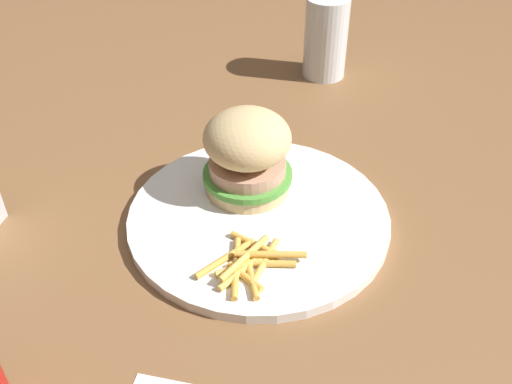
# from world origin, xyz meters

# --- Properties ---
(ground_plane) EXTENTS (1.60, 1.60, 0.00)m
(ground_plane) POSITION_xyz_m (0.00, 0.00, 0.00)
(ground_plane) COLOR brown
(plate) EXTENTS (0.29, 0.29, 0.01)m
(plate) POSITION_xyz_m (-0.00, -0.02, 0.01)
(plate) COLOR white
(plate) RESTS_ON ground_plane
(sandwich) EXTENTS (0.10, 0.10, 0.10)m
(sandwich) POSITION_xyz_m (-0.02, 0.02, 0.06)
(sandwich) COLOR tan
(sandwich) RESTS_ON plate
(fries_pile) EXTENTS (0.11, 0.09, 0.01)m
(fries_pile) POSITION_xyz_m (-0.00, -0.11, 0.02)
(fries_pile) COLOR gold
(fries_pile) RESTS_ON plate
(drink_glass) EXTENTS (0.07, 0.07, 0.12)m
(drink_glass) POSITION_xyz_m (0.07, 0.34, 0.06)
(drink_glass) COLOR silver
(drink_glass) RESTS_ON ground_plane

